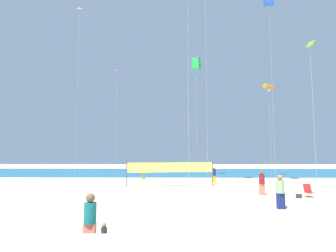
# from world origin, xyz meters

# --- Properties ---
(ground_plane) EXTENTS (120.00, 120.00, 0.00)m
(ground_plane) POSITION_xyz_m (0.00, 0.00, 0.00)
(ground_plane) COLOR beige
(ocean_band) EXTENTS (120.00, 20.00, 0.01)m
(ocean_band) POSITION_xyz_m (0.00, 28.09, 0.00)
(ocean_band) COLOR #1E6B99
(ocean_band) RESTS_ON ground
(boardwalk_ledge) EXTENTS (28.00, 0.44, 0.79)m
(boardwalk_ledge) POSITION_xyz_m (0.00, -9.12, 0.40)
(boardwalk_ledge) COLOR beige
(boardwalk_ledge) RESTS_ON ground
(mother_figure) EXTENTS (0.39, 0.39, 1.73)m
(mother_figure) POSITION_xyz_m (-2.30, -7.74, 0.92)
(mother_figure) COLOR #EA7260
(mother_figure) RESTS_ON ground
(toddler_figure) EXTENTS (0.19, 0.19, 0.82)m
(toddler_figure) POSITION_xyz_m (-1.82, -7.83, 0.44)
(toddler_figure) COLOR white
(toddler_figure) RESTS_ON ground
(beachgoer_navy_shirt) EXTENTS (0.40, 0.40, 1.73)m
(beachgoer_navy_shirt) POSITION_xyz_m (4.51, 11.52, 0.93)
(beachgoer_navy_shirt) COLOR gold
(beachgoer_navy_shirt) RESTS_ON ground
(beachgoer_maroon_shirt) EXTENTS (0.40, 0.40, 1.76)m
(beachgoer_maroon_shirt) POSITION_xyz_m (6.87, 3.81, 0.94)
(beachgoer_maroon_shirt) COLOR #EA7260
(beachgoer_maroon_shirt) RESTS_ON ground
(beachgoer_mustard_shirt) EXTENTS (0.35, 0.35, 1.52)m
(beachgoer_mustard_shirt) POSITION_xyz_m (-3.03, 15.76, 0.81)
(beachgoer_mustard_shirt) COLOR olive
(beachgoer_mustard_shirt) RESTS_ON ground
(beachgoer_sage_shirt) EXTENTS (0.42, 0.42, 1.85)m
(beachgoer_sage_shirt) POSITION_xyz_m (6.27, -1.26, 0.99)
(beachgoer_sage_shirt) COLOR navy
(beachgoer_sage_shirt) RESTS_ON ground
(folding_beach_chair) EXTENTS (0.52, 0.65, 0.89)m
(folding_beach_chair) POSITION_xyz_m (9.77, 2.88, 0.47)
(folding_beach_chair) COLOR red
(folding_beach_chair) RESTS_ON ground
(volleyball_net) EXTENTS (7.93, 1.31, 2.40)m
(volleyball_net) POSITION_xyz_m (0.17, 8.88, 1.63)
(volleyball_net) COLOR #4C4C51
(volleyball_net) RESTS_ON ground
(beach_handbag) EXTENTS (0.35, 0.17, 0.28)m
(beach_handbag) POSITION_xyz_m (8.91, 2.44, 0.14)
(beach_handbag) COLOR #2D2D33
(beach_handbag) RESTS_ON ground
(kite_lime_diamond) EXTENTS (0.86, 0.86, 11.59)m
(kite_lime_diamond) POSITION_xyz_m (10.78, 3.75, 11.21)
(kite_lime_diamond) COLOR silver
(kite_lime_diamond) RESTS_ON ground
(kite_pink_diamond) EXTENTS (0.71, 0.71, 20.94)m
(kite_pink_diamond) POSITION_xyz_m (-10.99, 15.44, 20.25)
(kite_pink_diamond) COLOR silver
(kite_pink_diamond) RESTS_ON ground
(kite_violet_diamond) EXTENTS (0.61, 0.61, 13.35)m
(kite_violet_diamond) POSITION_xyz_m (-6.49, 16.33, 12.84)
(kite_violet_diamond) COLOR silver
(kite_violet_diamond) RESTS_ON ground
(kite_orange_tube) EXTENTS (1.89, 1.84, 11.97)m
(kite_orange_tube) POSITION_xyz_m (12.96, 19.09, 11.63)
(kite_orange_tube) COLOR silver
(kite_orange_tube) RESTS_ON ground
(kite_green_box) EXTENTS (1.21, 1.21, 15.42)m
(kite_green_box) POSITION_xyz_m (3.48, 18.58, 14.67)
(kite_green_box) COLOR silver
(kite_green_box) RESTS_ON ground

